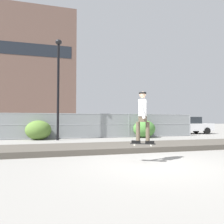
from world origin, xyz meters
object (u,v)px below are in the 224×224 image
(parked_car_mid, at_px, (132,126))
(skateboard, at_px, (143,144))
(skater, at_px, (143,114))
(street_lamp, at_px, (58,77))
(parked_car_near, at_px, (63,126))
(shrub_left, at_px, (38,130))
(parked_car_far, at_px, (188,125))
(shrub_center, at_px, (144,129))

(parked_car_mid, bearing_deg, skateboard, -108.82)
(skater, relative_size, parked_car_mid, 0.37)
(skater, bearing_deg, street_lamp, 106.94)
(parked_car_near, distance_m, parked_car_mid, 6.22)
(skater, height_order, shrub_left, skater)
(street_lamp, bearing_deg, skateboard, -73.06)
(skateboard, distance_m, parked_car_mid, 12.92)
(parked_car_far, bearing_deg, skater, -130.14)
(skateboard, relative_size, parked_car_near, 0.18)
(parked_car_near, xyz_separation_m, parked_car_far, (12.04, -0.37, 0.00))
(street_lamp, xyz_separation_m, shrub_center, (6.46, 0.47, -3.58))
(parked_car_near, bearing_deg, street_lamp, -97.10)
(skateboard, relative_size, parked_car_far, 0.18)
(skater, distance_m, street_lamp, 9.11)
(street_lamp, distance_m, parked_car_near, 5.20)
(shrub_left, xyz_separation_m, shrub_center, (7.74, -0.21, 0.01))
(shrub_left, bearing_deg, parked_car_near, 61.27)
(parked_car_near, height_order, parked_car_mid, same)
(skateboard, bearing_deg, parked_car_near, 99.52)
(skater, distance_m, parked_car_near, 12.41)
(street_lamp, relative_size, shrub_center, 3.93)
(street_lamp, bearing_deg, shrub_left, 151.94)
(skater, bearing_deg, shrub_center, 65.93)
(parked_car_mid, distance_m, shrub_center, 3.45)
(parked_car_far, height_order, shrub_center, parked_car_far)
(skateboard, height_order, shrub_left, shrub_left)
(skater, xyz_separation_m, shrub_center, (3.92, 8.79, -0.87))
(parked_car_far, bearing_deg, skateboard, -130.14)
(parked_car_near, bearing_deg, parked_car_far, -1.75)
(skateboard, distance_m, parked_car_far, 15.50)
(parked_car_near, height_order, parked_car_far, same)
(street_lamp, height_order, shrub_left, street_lamp)
(skateboard, bearing_deg, shrub_center, 65.93)
(parked_car_mid, relative_size, shrub_left, 2.60)
(parked_car_near, bearing_deg, skater, -80.48)
(parked_car_near, bearing_deg, shrub_center, -29.87)
(skateboard, xyz_separation_m, shrub_center, (3.92, 8.79, 0.09))
(skateboard, height_order, skater, skater)
(skater, height_order, shrub_center, skater)
(parked_car_near, distance_m, shrub_center, 6.89)
(skater, bearing_deg, parked_car_mid, 71.18)
(street_lamp, bearing_deg, shrub_center, 4.12)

